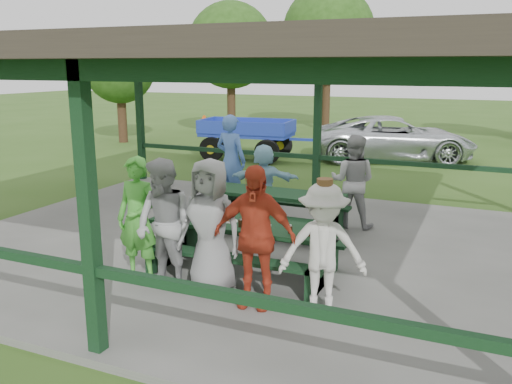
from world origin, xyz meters
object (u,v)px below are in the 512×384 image
at_px(contestant_grey_left, 164,225).
at_px(contestant_red, 254,236).
at_px(contestant_white_fedora, 323,250).
at_px(spectator_grey, 353,181).
at_px(picnic_table_near, 243,241).
at_px(picnic_table_far, 276,207).
at_px(pickup_truck, 394,138).
at_px(spectator_lblue, 264,181).
at_px(farm_trailer, 247,138).
at_px(contestant_green, 138,219).
at_px(spectator_blue, 231,160).
at_px(contestant_grey_mid, 210,227).

height_order(contestant_grey_left, contestant_red, contestant_red).
distance_m(contestant_white_fedora, spectator_grey, 3.77).
xyz_separation_m(picnic_table_near, picnic_table_far, (-0.28, 2.00, -0.01)).
xyz_separation_m(contestant_red, pickup_truck, (-0.39, 12.09, -0.28)).
relative_size(spectator_lblue, farm_trailer, 0.36).
distance_m(contestant_green, contestant_red, 1.82).
distance_m(contestant_grey_left, pickup_truck, 12.14).
bearing_deg(picnic_table_near, pickup_truck, 89.03).
bearing_deg(spectator_blue, contestant_grey_left, 113.63).
bearing_deg(farm_trailer, contestant_white_fedora, -66.30).
bearing_deg(farm_trailer, spectator_blue, -73.75).
distance_m(contestant_red, spectator_lblue, 4.08).
bearing_deg(spectator_lblue, contestant_grey_mid, 90.38).
height_order(spectator_lblue, farm_trailer, spectator_lblue).
height_order(picnic_table_far, contestant_grey_mid, contestant_grey_mid).
height_order(contestant_red, spectator_grey, contestant_red).
relative_size(contestant_green, contestant_white_fedora, 1.04).
bearing_deg(contestant_grey_left, contestant_white_fedora, 18.42).
bearing_deg(contestant_grey_left, contestant_grey_mid, 29.46).
bearing_deg(spectator_lblue, contestant_white_fedora, 110.35).
relative_size(spectator_lblue, spectator_blue, 0.75).
height_order(contestant_green, spectator_lblue, contestant_green).
bearing_deg(contestant_red, contestant_grey_left, 175.72).
distance_m(picnic_table_far, spectator_blue, 2.26).
bearing_deg(contestant_red, contestant_green, 171.03).
bearing_deg(spectator_grey, farm_trailer, -53.28).
relative_size(contestant_grey_mid, contestant_white_fedora, 1.07).
xyz_separation_m(picnic_table_far, contestant_grey_mid, (0.17, -2.77, 0.43)).
distance_m(picnic_table_near, spectator_lblue, 3.04).
height_order(picnic_table_far, contestant_green, contestant_green).
bearing_deg(contestant_green, contestant_red, -5.90).
height_order(contestant_white_fedora, spectator_grey, spectator_grey).
distance_m(contestant_red, farm_trailer, 11.43).
bearing_deg(picnic_table_near, contestant_grey_mid, -98.48).
height_order(contestant_grey_mid, pickup_truck, contestant_grey_mid).
bearing_deg(spectator_grey, pickup_truck, -86.87).
height_order(contestant_red, spectator_blue, spectator_blue).
xyz_separation_m(contestant_green, contestant_grey_mid, (1.13, 0.01, 0.03)).
xyz_separation_m(contestant_grey_mid, spectator_blue, (-1.80, 4.25, 0.07)).
relative_size(contestant_green, spectator_lblue, 1.20).
bearing_deg(contestant_green, spectator_blue, 97.09).
height_order(contestant_white_fedora, pickup_truck, contestant_white_fedora).
bearing_deg(farm_trailer, picnic_table_near, -71.00).
relative_size(contestant_grey_left, farm_trailer, 0.44).
distance_m(spectator_blue, spectator_grey, 2.83).
bearing_deg(picnic_table_near, contestant_white_fedora, -29.66).
distance_m(contestant_grey_mid, contestant_red, 0.70).
bearing_deg(contestant_green, contestant_grey_left, -17.17).
xyz_separation_m(contestant_red, spectator_grey, (0.28, 3.83, -0.03)).
xyz_separation_m(picnic_table_far, spectator_grey, (1.14, 0.92, 0.39)).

